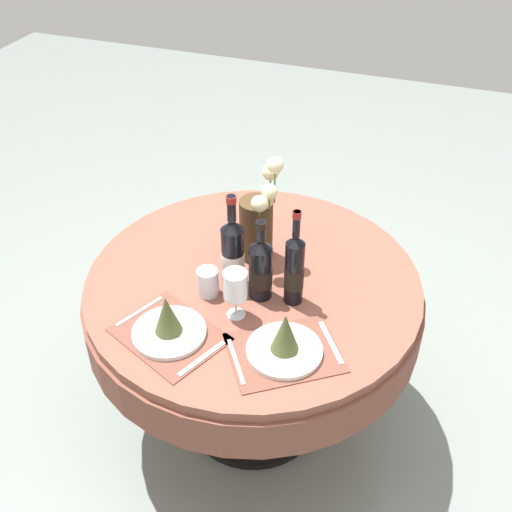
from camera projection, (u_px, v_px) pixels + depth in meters
name	position (u px, v px, depth m)	size (l,w,h in m)	color
ground	(254.00, 412.00, 2.67)	(8.00, 8.00, 0.00)	gray
dining_table	(253.00, 305.00, 2.28)	(1.23, 1.23, 0.75)	brown
place_setting_left	(168.00, 324.00, 1.95)	(0.42, 0.37, 0.16)	brown
place_setting_right	(285.00, 342.00, 1.89)	(0.43, 0.41, 0.16)	brown
flower_vase	(258.00, 221.00, 2.21)	(0.15, 0.22, 0.42)	#47331E
wine_bottle_left	(233.00, 253.00, 2.10)	(0.08, 0.08, 0.36)	black
wine_bottle_centre	(261.00, 268.00, 2.06)	(0.08, 0.08, 0.31)	black
wine_bottle_right	(294.00, 269.00, 2.03)	(0.07, 0.07, 0.36)	black
wine_glass_right	(235.00, 286.00, 1.98)	(0.08, 0.08, 0.18)	silver
tumbler_near_right	(208.00, 282.00, 2.11)	(0.07, 0.07, 0.10)	silver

